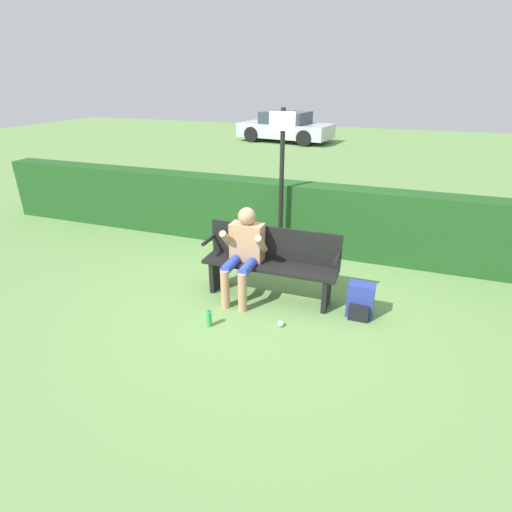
{
  "coord_description": "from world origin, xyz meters",
  "views": [
    {
      "loc": [
        1.42,
        -4.43,
        2.7
      ],
      "look_at": [
        -0.15,
        -0.1,
        0.62
      ],
      "focal_mm": 28.0,
      "sensor_mm": 36.0,
      "label": 1
    }
  ],
  "objects_px": {
    "person_seated": "(244,249)",
    "parked_car": "(285,127)",
    "park_bench": "(271,261)",
    "water_bottle": "(209,318)",
    "signpost": "(281,175)",
    "backpack": "(360,301)"
  },
  "relations": [
    {
      "from": "person_seated",
      "to": "parked_car",
      "type": "xyz_separation_m",
      "value": [
        -3.33,
        13.51,
        -0.06
      ]
    },
    {
      "from": "park_bench",
      "to": "water_bottle",
      "type": "relative_size",
      "value": 8.08
    },
    {
      "from": "person_seated",
      "to": "signpost",
      "type": "relative_size",
      "value": 0.52
    },
    {
      "from": "signpost",
      "to": "person_seated",
      "type": "bearing_deg",
      "value": -92.19
    },
    {
      "from": "parked_car",
      "to": "water_bottle",
      "type": "bearing_deg",
      "value": -68.8
    },
    {
      "from": "water_bottle",
      "to": "backpack",
      "type": "bearing_deg",
      "value": 26.72
    },
    {
      "from": "person_seated",
      "to": "water_bottle",
      "type": "distance_m",
      "value": 1.01
    },
    {
      "from": "person_seated",
      "to": "backpack",
      "type": "relative_size",
      "value": 2.74
    },
    {
      "from": "park_bench",
      "to": "backpack",
      "type": "bearing_deg",
      "value": -6.45
    },
    {
      "from": "park_bench",
      "to": "person_seated",
      "type": "distance_m",
      "value": 0.4
    },
    {
      "from": "person_seated",
      "to": "water_bottle",
      "type": "relative_size",
      "value": 5.49
    },
    {
      "from": "person_seated",
      "to": "parked_car",
      "type": "relative_size",
      "value": 0.28
    },
    {
      "from": "water_bottle",
      "to": "parked_car",
      "type": "relative_size",
      "value": 0.05
    },
    {
      "from": "parked_car",
      "to": "park_bench",
      "type": "bearing_deg",
      "value": -66.13
    },
    {
      "from": "water_bottle",
      "to": "signpost",
      "type": "xyz_separation_m",
      "value": [
        0.18,
        2.26,
        1.22
      ]
    },
    {
      "from": "backpack",
      "to": "water_bottle",
      "type": "xyz_separation_m",
      "value": [
        -1.64,
        -0.82,
        -0.1
      ]
    },
    {
      "from": "park_bench",
      "to": "water_bottle",
      "type": "distance_m",
      "value": 1.13
    },
    {
      "from": "signpost",
      "to": "parked_car",
      "type": "distance_m",
      "value": 12.55
    },
    {
      "from": "park_bench",
      "to": "parked_car",
      "type": "xyz_separation_m",
      "value": [
        -3.65,
        13.37,
        0.12
      ]
    },
    {
      "from": "water_bottle",
      "to": "signpost",
      "type": "relative_size",
      "value": 0.1
    },
    {
      "from": "parked_car",
      "to": "backpack",
      "type": "bearing_deg",
      "value": -61.69
    },
    {
      "from": "park_bench",
      "to": "person_seated",
      "type": "height_order",
      "value": "person_seated"
    }
  ]
}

